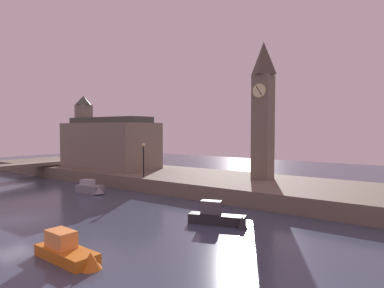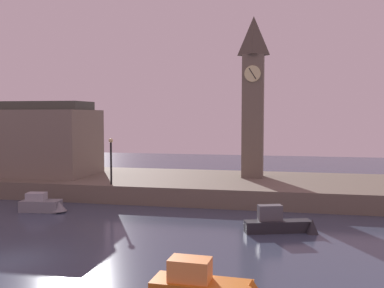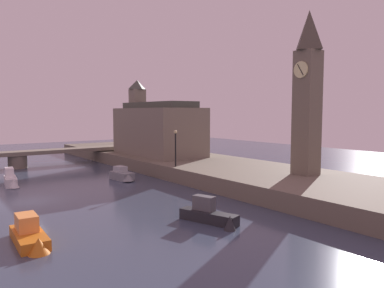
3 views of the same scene
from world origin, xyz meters
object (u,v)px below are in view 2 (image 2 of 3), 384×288
boat_patrol_orange (212,285)px  clock_tower (253,94)px  parliament_hall (22,138)px  boat_cruiser_grey (44,204)px  streetlamp (111,156)px  boat_barge_dark (282,224)px

boat_patrol_orange → clock_tower: bearing=90.2°
clock_tower → parliament_hall: clock_tower is taller
boat_cruiser_grey → streetlamp: bearing=49.5°
boat_cruiser_grey → boat_patrol_orange: boat_patrol_orange is taller
parliament_hall → boat_cruiser_grey: (7.42, -8.71, -4.43)m
parliament_hall → boat_barge_dark: size_ratio=2.89×
boat_cruiser_grey → boat_barge_dark: (17.54, -2.28, 0.01)m
clock_tower → boat_barge_dark: (2.78, -13.42, -8.59)m
clock_tower → parliament_hall: 22.70m
clock_tower → streetlamp: size_ratio=3.84×
clock_tower → boat_cruiser_grey: 20.40m
clock_tower → parliament_hall: bearing=-173.7°
boat_barge_dark → boat_patrol_orange: bearing=-104.4°
clock_tower → boat_patrol_orange: size_ratio=3.08×
clock_tower → streetlamp: 14.07m
boat_patrol_orange → boat_barge_dark: boat_barge_dark is taller
parliament_hall → boat_cruiser_grey: bearing=-49.6°
boat_cruiser_grey → boat_barge_dark: boat_barge_dark is taller
clock_tower → boat_patrol_orange: 25.35m
boat_cruiser_grey → boat_patrol_orange: size_ratio=0.77×
parliament_hall → boat_barge_dark: (24.96, -10.99, -4.42)m
streetlamp → boat_barge_dark: streetlamp is taller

